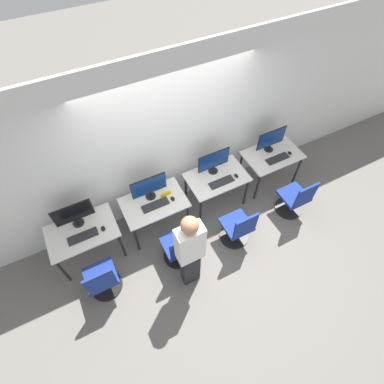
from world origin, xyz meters
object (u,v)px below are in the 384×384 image
at_px(keyboard_far_left, 83,236).
at_px(monitor_right, 214,161).
at_px(office_chair_right, 238,229).
at_px(office_chair_far_left, 103,281).
at_px(office_chair_left, 179,248).
at_px(keyboard_left, 155,205).
at_px(person_left, 190,251).
at_px(monitor_far_right, 271,139).
at_px(keyboard_far_right, 277,159).
at_px(monitor_far_left, 73,214).
at_px(mouse_left, 173,199).
at_px(monitor_left, 149,187).
at_px(office_chair_far_right, 295,200).
at_px(mouse_far_left, 103,229).
at_px(mouse_far_right, 290,153).
at_px(mouse_right, 236,176).
at_px(keyboard_right, 221,182).

relative_size(keyboard_far_left, monitor_right, 0.76).
height_order(keyboard_far_left, office_chair_right, office_chair_right).
height_order(office_chair_far_left, office_chair_left, same).
xyz_separation_m(keyboard_far_left, office_chair_far_left, (0.02, -0.59, -0.37)).
xyz_separation_m(keyboard_left, office_chair_right, (1.06, -0.78, -0.37)).
relative_size(office_chair_far_left, person_left, 0.51).
distance_m(monitor_far_right, keyboard_far_right, 0.35).
distance_m(monitor_far_left, mouse_left, 1.46).
relative_size(person_left, monitor_right, 3.00).
xyz_separation_m(office_chair_far_left, monitor_left, (1.12, 0.81, 0.60)).
xyz_separation_m(office_chair_left, monitor_right, (1.06, 0.87, 0.60)).
bearing_deg(monitor_far_left, office_chair_far_right, -15.92).
bearing_deg(mouse_far_left, keyboard_far_left, 177.81).
distance_m(mouse_far_left, office_chair_right, 2.08).
bearing_deg(mouse_left, mouse_far_right, -1.01).
bearing_deg(mouse_far_left, person_left, -46.78).
bearing_deg(mouse_far_right, monitor_left, 174.35).
bearing_deg(keyboard_left, monitor_right, 10.40).
bearing_deg(keyboard_far_right, keyboard_left, 178.43).
distance_m(mouse_left, keyboard_far_right, 1.99).
xyz_separation_m(mouse_left, mouse_far_right, (2.26, -0.04, 0.00)).
height_order(monitor_left, person_left, person_left).
xyz_separation_m(keyboard_far_right, office_chair_far_right, (-0.03, -0.68, -0.37)).
bearing_deg(monitor_right, office_chair_far_right, -40.60).
distance_m(keyboard_far_right, office_chair_far_right, 0.77).
distance_m(mouse_right, mouse_far_right, 1.12).
bearing_deg(mouse_right, mouse_far_right, 0.79).
bearing_deg(mouse_right, keyboard_far_left, 179.07).
bearing_deg(office_chair_far_left, mouse_far_left, 64.55).
bearing_deg(mouse_left, office_chair_far_left, -156.83).
relative_size(person_left, monitor_far_right, 3.00).
xyz_separation_m(mouse_left, keyboard_right, (0.85, -0.06, -0.01)).
xyz_separation_m(monitor_far_right, mouse_far_right, (0.27, -0.26, -0.23)).
relative_size(keyboard_far_left, monitor_left, 0.76).
height_order(monitor_left, mouse_left, monitor_left).
bearing_deg(monitor_far_right, mouse_left, -173.75).
xyz_separation_m(monitor_far_left, keyboard_right, (2.28, -0.30, -0.23)).
height_order(office_chair_left, person_left, person_left).
distance_m(person_left, mouse_far_right, 2.65).
relative_size(office_chair_far_left, keyboard_right, 2.02).
height_order(mouse_left, office_chair_right, office_chair_right).
relative_size(keyboard_far_left, office_chair_left, 0.49).
distance_m(keyboard_far_left, person_left, 1.59).
distance_m(monitor_left, keyboard_far_right, 2.30).
bearing_deg(person_left, monitor_right, 49.41).
height_order(keyboard_far_left, keyboard_far_right, same).
height_order(mouse_left, mouse_far_right, same).
bearing_deg(office_chair_right, office_chair_far_right, 1.83).
relative_size(monitor_left, mouse_right, 6.24).
bearing_deg(office_chair_right, monitor_far_left, 155.52).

